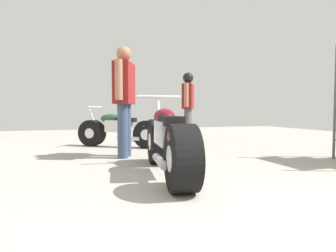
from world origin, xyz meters
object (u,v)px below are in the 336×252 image
at_px(motorcycle_maroon_cruiser, 168,142).
at_px(mechanic_with_helmet, 188,100).
at_px(motorcycle_black_naked, 120,130).
at_px(mechanic_in_blue, 124,95).

height_order(motorcycle_maroon_cruiser, mechanic_with_helmet, mechanic_with_helmet).
relative_size(motorcycle_black_naked, mechanic_in_blue, 0.92).
height_order(motorcycle_maroon_cruiser, motorcycle_black_naked, motorcycle_maroon_cruiser).
height_order(motorcycle_black_naked, mechanic_in_blue, mechanic_in_blue).
xyz_separation_m(motorcycle_maroon_cruiser, mechanic_in_blue, (-0.27, 1.43, 0.60)).
bearing_deg(motorcycle_black_naked, mechanic_in_blue, -95.03).
relative_size(motorcycle_maroon_cruiser, mechanic_with_helmet, 1.23).
xyz_separation_m(motorcycle_black_naked, mechanic_in_blue, (-0.11, -1.27, 0.65)).
bearing_deg(mechanic_with_helmet, mechanic_in_blue, -135.27).
relative_size(motorcycle_maroon_cruiser, motorcycle_black_naked, 1.26).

